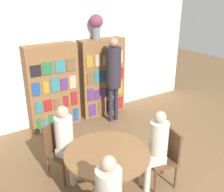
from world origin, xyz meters
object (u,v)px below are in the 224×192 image
Objects in this scene: bookshelf_right at (102,78)px; flower_vase at (96,24)px; librarian_standing at (113,71)px; chair_far_side at (166,155)px; chair_left_side at (59,148)px; seated_reader_left at (66,140)px; reading_table at (107,161)px; seated_reader_right at (156,146)px; bookshelf_left at (53,87)px.

bookshelf_right is 3.38× the size of flower_vase.
bookshelf_right is at bearing 89.01° from librarian_standing.
flower_vase is 0.59× the size of chair_far_side.
chair_left_side is 0.72× the size of seated_reader_left.
chair_far_side is at bearing -12.77° from reading_table.
librarian_standing is at bearing -170.31° from chair_left_side.
bookshelf_right reaches higher than chair_far_side.
bookshelf_right is at bearing -1.83° from seated_reader_right.
seated_reader_left reaches higher than chair_left_side.
librarian_standing is (0.11, -0.51, -0.94)m from flower_vase.
flower_vase reaches higher than bookshelf_left.
chair_far_side is at bearing 117.00° from chair_left_side.
flower_vase reaches higher than librarian_standing.
bookshelf_left is 1.88m from seated_reader_left.
bookshelf_right is 2.76m from chair_far_side.
seated_reader_left is (-0.50, -1.80, -0.19)m from bookshelf_left.
bookshelf_left is 2.50m from reading_table.
bookshelf_right reaches higher than reading_table.
bookshelf_right is 2.01× the size of chair_far_side.
bookshelf_right is 2.86m from reading_table.
librarian_standing reaches higher than bookshelf_right.
seated_reader_left is 1.01× the size of seated_reader_right.
seated_reader_right is (0.51, -2.64, -0.19)m from bookshelf_left.
seated_reader_left is at bearing -131.08° from flower_vase.
seated_reader_right is (1.08, -1.00, 0.20)m from chair_left_side.
bookshelf_right is 1.46× the size of seated_reader_right.
bookshelf_left reaches higher than seated_reader_right.
chair_left_side is at bearing -137.14° from bookshelf_right.
seated_reader_right is (-0.69, -2.64, -0.19)m from bookshelf_right.
chair_far_side is at bearing -100.83° from bookshelf_right.
librarian_standing reaches higher than chair_far_side.
bookshelf_left is 1.20m from bookshelf_right.
seated_reader_right is (0.72, -0.16, 0.08)m from reading_table.
bookshelf_left is 2.80m from chair_far_side.
chair_left_side is at bearing 63.00° from chair_far_side.
seated_reader_right is (1.01, -0.84, -0.00)m from seated_reader_left.
chair_left_side is 1.63m from chair_far_side.
chair_left_side and chair_far_side have the same top height.
chair_far_side is 0.72× the size of seated_reader_left.
chair_left_side is (-0.57, -1.64, -0.39)m from bookshelf_left.
seated_reader_right is (-0.57, -2.65, -1.41)m from flower_vase.
chair_far_side is at bearing 120.18° from seated_reader_left.
chair_left_side is at bearing -109.13° from bookshelf_left.
chair_left_side is 1.49m from seated_reader_right.
flower_vase reaches higher than seated_reader_right.
bookshelf_right is at bearing 1.94° from chair_far_side.
reading_table is at bearing 90.00° from seated_reader_right.
librarian_standing is (1.40, 1.98, 0.54)m from reading_table.
bookshelf_left is 2.70m from seated_reader_right.
flower_vase is 0.43× the size of seated_reader_right.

